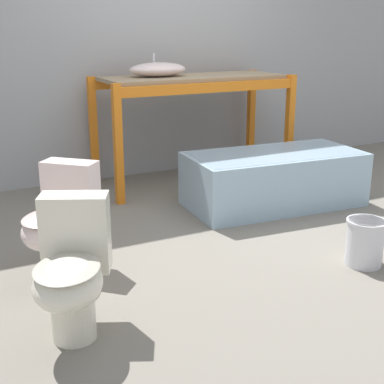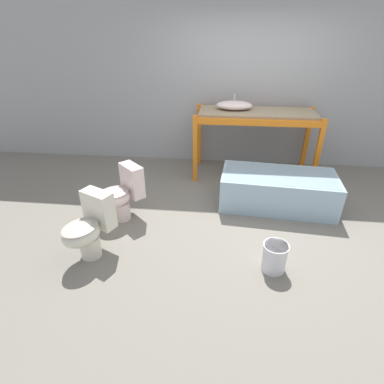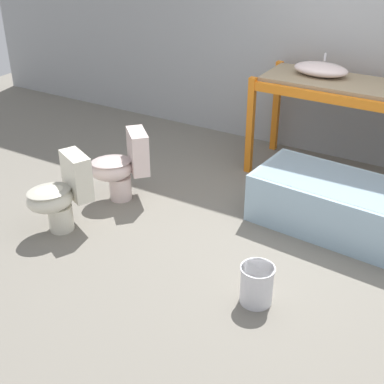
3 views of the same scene
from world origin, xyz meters
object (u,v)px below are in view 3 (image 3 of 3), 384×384
bathtub_main (339,202)px  toilet_far (122,166)px  toilet_near (61,194)px  sink_basin (321,69)px  bucket_white (257,284)px

bathtub_main → toilet_far: (-2.03, -0.54, 0.09)m
toilet_near → toilet_far: bearing=106.0°
bathtub_main → toilet_near: 2.50m
sink_basin → bathtub_main: bearing=-59.3°
toilet_far → bathtub_main: bearing=58.5°
sink_basin → toilet_far: (-1.39, -1.61, -0.78)m
toilet_near → toilet_far: 0.75m
toilet_far → toilet_near: bearing=-55.9°
bucket_white → sink_basin: bearing=100.2°
sink_basin → bucket_white: size_ratio=1.81×
toilet_near → toilet_far: (0.12, 0.74, 0.00)m
bucket_white → toilet_near: bearing=178.9°
toilet_near → bathtub_main: bearing=56.2°
bathtub_main → toilet_near: toilet_near is taller
bathtub_main → toilet_far: size_ratio=2.24×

